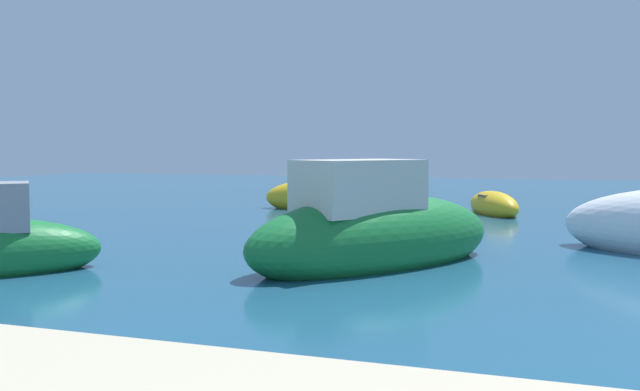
% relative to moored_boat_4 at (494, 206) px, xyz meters
% --- Properties ---
extents(moored_boat_4, '(2.26, 3.18, 0.93)m').
position_rel_moored_boat_4_xyz_m(moored_boat_4, '(0.00, 0.00, 0.00)').
color(moored_boat_4, gold).
rests_on(moored_boat_4, ground).
extents(moored_boat_5, '(4.80, 2.49, 1.77)m').
position_rel_moored_boat_4_xyz_m(moored_boat_5, '(-5.37, 0.20, 0.21)').
color(moored_boat_5, gold).
rests_on(moored_boat_5, ground).
extents(moored_boat_6, '(4.57, 5.49, 2.24)m').
position_rel_moored_boat_4_xyz_m(moored_boat_6, '(-1.36, -10.16, 0.32)').
color(moored_boat_6, '#197233').
rests_on(moored_boat_6, ground).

